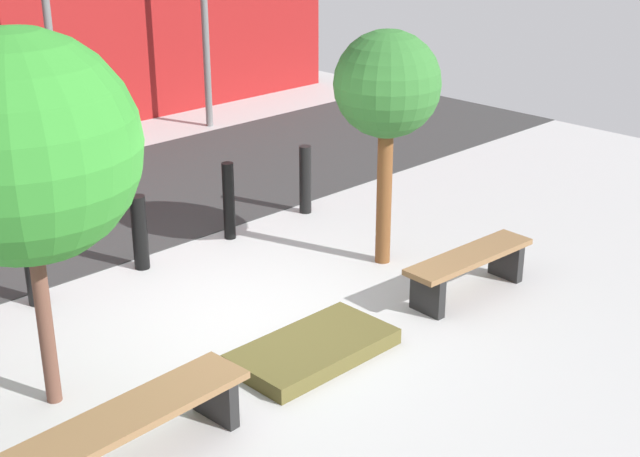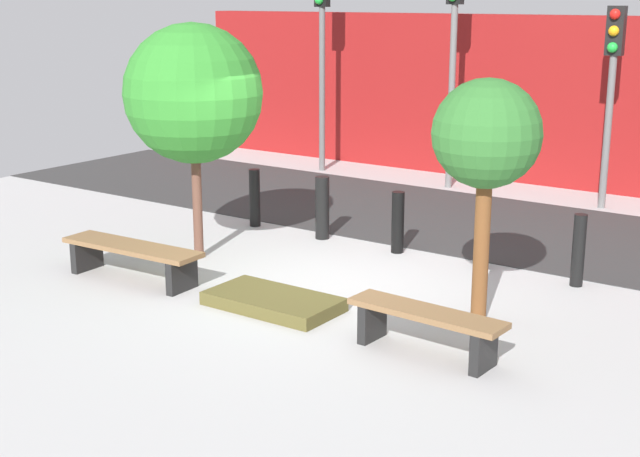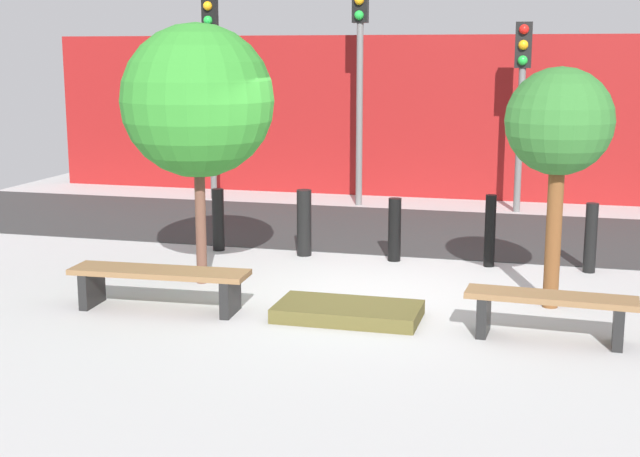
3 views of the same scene
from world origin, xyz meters
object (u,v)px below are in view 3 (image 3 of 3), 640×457
object	(u,v)px
traffic_light_mid_east	(522,81)
planter_bed	(348,312)
bollard_left	(304,223)
bollard_far_right	(591,238)
tree_behind_left_bench	(197,101)
bench_right	(550,308)
tree_behind_right_bench	(559,125)
traffic_light_west	(211,54)
bollard_far_left	(218,220)
bench_left	(160,280)
bollard_center	(395,230)
traffic_light_mid_west	(360,52)
bollard_right	(490,231)

from	to	relation	value
traffic_light_mid_east	planter_bed	bearing A→B (deg)	-101.47
bollard_left	bollard_far_right	bearing A→B (deg)	0.00
bollard_far_right	tree_behind_left_bench	bearing A→B (deg)	-158.98
planter_bed	bench_right	bearing A→B (deg)	-5.50
planter_bed	tree_behind_right_bench	distance (m)	3.02
tree_behind_left_bench	traffic_light_west	distance (m)	6.50
traffic_light_mid_east	bollard_far_left	bearing A→B (deg)	-132.81
tree_behind_right_bench	bollard_left	bearing A→B (deg)	152.06
tree_behind_right_bench	bollard_left	distance (m)	4.10
bench_left	planter_bed	distance (m)	2.10
bollard_far_right	traffic_light_west	bearing A→B (deg)	147.91
bollard_left	traffic_light_west	distance (m)	5.75
tree_behind_right_bench	bollard_center	size ratio (longest dim) A/B	3.07
traffic_light_mid_east	traffic_light_west	bearing A→B (deg)	179.98
bollard_far_left	bollard_far_right	size ratio (longest dim) A/B	0.99
bench_left	traffic_light_mid_east	xyz separation A→B (m)	(3.51, 7.28, 1.96)
planter_bed	tree_behind_left_bench	world-z (taller)	tree_behind_left_bench
traffic_light_mid_east	traffic_light_mid_west	bearing A→B (deg)	179.97
bollard_left	bollard_center	world-z (taller)	bollard_left
bollard_left	bollard_center	xyz separation A→B (m)	(1.27, 0.00, -0.03)
planter_bed	bollard_center	world-z (taller)	bollard_center
tree_behind_right_bench	bollard_center	bearing A→B (deg)	139.46
bench_right	traffic_light_mid_west	bearing A→B (deg)	118.48
bench_left	bollard_far_right	size ratio (longest dim) A/B	2.21
tree_behind_right_bench	bollard_left	xyz separation A→B (m)	(-3.35, 1.78, -1.56)
traffic_light_mid_east	bollard_right	bearing A→B (deg)	-92.20
planter_bed	tree_behind_left_bench	size ratio (longest dim) A/B	0.49
bollard_far_left	bench_left	bearing A→B (deg)	-81.07
bench_left	bollard_left	xyz separation A→B (m)	(0.80, 2.98, 0.13)
bench_left	bollard_far_right	distance (m)	5.50
bench_left	bench_right	xyz separation A→B (m)	(4.15, 0.00, -0.00)
planter_bed	traffic_light_mid_west	xyz separation A→B (m)	(-1.44, 7.08, 2.72)
bench_left	planter_bed	size ratio (longest dim) A/B	1.31
bollard_far_left	bollard_far_right	xyz separation A→B (m)	(5.09, 0.00, 0.01)
tree_behind_right_bench	traffic_light_west	bearing A→B (deg)	136.44
bench_right	bollard_right	distance (m)	3.09
bollard_left	traffic_light_mid_west	bearing A→B (deg)	92.20
bollard_far_right	traffic_light_mid_west	distance (m)	6.31
bench_left	bollard_far_right	world-z (taller)	bollard_far_right
bollard_left	bench_right	bearing A→B (deg)	-41.70
bench_right	planter_bed	size ratio (longest dim) A/B	1.09
bench_right	bench_left	bearing A→B (deg)	-177.27
tree_behind_right_bench	bollard_right	bearing A→B (deg)	114.34
tree_behind_right_bench	bollard_left	size ratio (longest dim) A/B	2.86
bollard_center	bollard_left	bearing A→B (deg)	180.00
bollard_right	traffic_light_mid_east	xyz separation A→B (m)	(0.17, 4.30, 1.82)
bollard_center	traffic_light_west	world-z (taller)	traffic_light_west
tree_behind_right_bench	tree_behind_left_bench	bearing A→B (deg)	180.00
bollard_right	bollard_far_right	size ratio (longest dim) A/B	1.06
bench_right	bollard_far_left	bearing A→B (deg)	149.88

